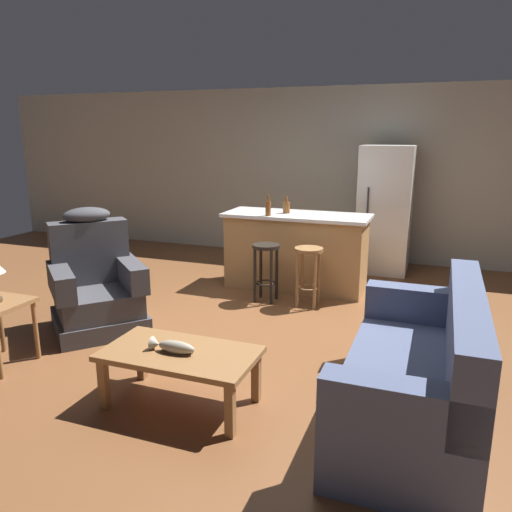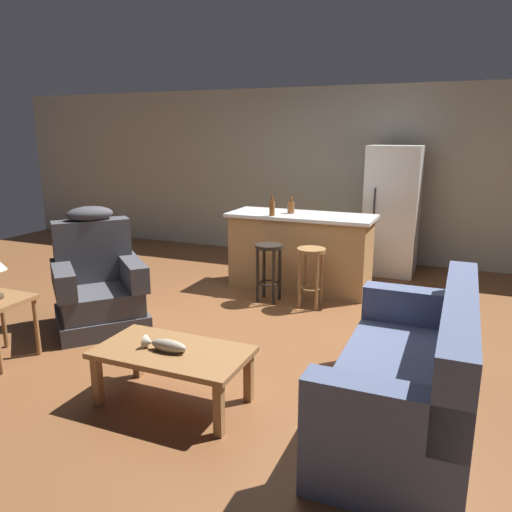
# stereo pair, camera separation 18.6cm
# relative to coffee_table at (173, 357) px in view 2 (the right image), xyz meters

# --- Properties ---
(ground_plane) EXTENTS (12.00, 12.00, 0.00)m
(ground_plane) POSITION_rel_coffee_table_xyz_m (-0.01, 1.67, -0.36)
(ground_plane) COLOR brown
(back_wall) EXTENTS (12.00, 0.05, 2.60)m
(back_wall) POSITION_rel_coffee_table_xyz_m (-0.01, 4.79, 0.94)
(back_wall) COLOR #B2B2A3
(back_wall) RESTS_ON ground_plane
(coffee_table) EXTENTS (1.10, 0.60, 0.42)m
(coffee_table) POSITION_rel_coffee_table_xyz_m (0.00, 0.00, 0.00)
(coffee_table) COLOR olive
(coffee_table) RESTS_ON ground_plane
(fish_figurine) EXTENTS (0.34, 0.10, 0.10)m
(fish_figurine) POSITION_rel_coffee_table_xyz_m (-0.04, -0.04, 0.10)
(fish_figurine) COLOR #4C3823
(fish_figurine) RESTS_ON coffee_table
(couch) EXTENTS (0.84, 1.90, 0.94)m
(couch) POSITION_rel_coffee_table_xyz_m (1.61, 0.37, -0.02)
(couch) COLOR #4C5675
(couch) RESTS_ON ground_plane
(recliner_near_lamp) EXTENTS (1.19, 1.19, 1.20)m
(recliner_near_lamp) POSITION_rel_coffee_table_xyz_m (-1.52, 1.03, 0.06)
(recliner_near_lamp) COLOR #3D3D42
(recliner_near_lamp) RESTS_ON ground_plane
(kitchen_island) EXTENTS (1.80, 0.70, 0.95)m
(kitchen_island) POSITION_rel_coffee_table_xyz_m (-0.01, 3.02, 0.11)
(kitchen_island) COLOR #AD7F4C
(kitchen_island) RESTS_ON ground_plane
(bar_stool_left) EXTENTS (0.32, 0.32, 0.68)m
(bar_stool_left) POSITION_rel_coffee_table_xyz_m (-0.19, 2.39, 0.11)
(bar_stool_left) COLOR black
(bar_stool_left) RESTS_ON ground_plane
(bar_stool_right) EXTENTS (0.32, 0.32, 0.68)m
(bar_stool_right) POSITION_rel_coffee_table_xyz_m (0.31, 2.39, 0.11)
(bar_stool_right) COLOR olive
(bar_stool_right) RESTS_ON ground_plane
(refrigerator) EXTENTS (0.70, 0.69, 1.76)m
(refrigerator) POSITION_rel_coffee_table_xyz_m (0.92, 4.22, 0.52)
(refrigerator) COLOR white
(refrigerator) RESTS_ON ground_plane
(bottle_tall_green) EXTENTS (0.07, 0.07, 0.26)m
(bottle_tall_green) POSITION_rel_coffee_table_xyz_m (-0.30, 2.75, 0.68)
(bottle_tall_green) COLOR brown
(bottle_tall_green) RESTS_ON kitchen_island
(bottle_short_amber) EXTENTS (0.09, 0.09, 0.20)m
(bottle_short_amber) POSITION_rel_coffee_table_xyz_m (-0.15, 3.03, 0.66)
(bottle_short_amber) COLOR brown
(bottle_short_amber) RESTS_ON kitchen_island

